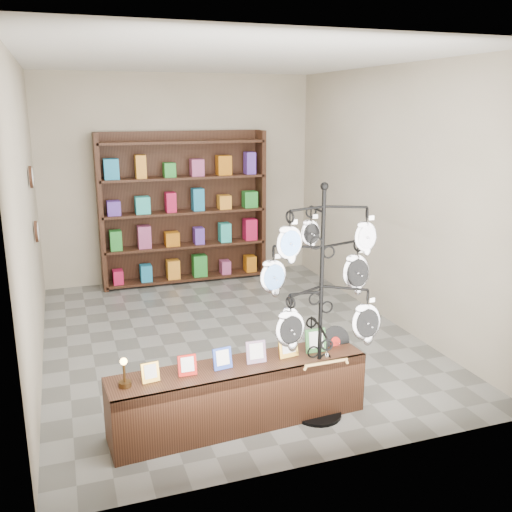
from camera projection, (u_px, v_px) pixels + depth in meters
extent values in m
plane|color=slate|center=(229.00, 336.00, 6.49)|extent=(5.00, 5.00, 0.00)
plane|color=#B6A992|center=(180.00, 179.00, 8.39)|extent=(4.00, 0.00, 4.00)
plane|color=#B6A992|center=(333.00, 266.00, 3.82)|extent=(4.00, 0.00, 4.00)
plane|color=#B6A992|center=(28.00, 218.00, 5.47)|extent=(0.00, 5.00, 5.00)
plane|color=#B6A992|center=(390.00, 197.00, 6.74)|extent=(0.00, 5.00, 5.00)
plane|color=white|center=(226.00, 59.00, 5.72)|extent=(5.00, 5.00, 0.00)
cylinder|color=black|center=(317.00, 414.00, 4.83)|extent=(0.43, 0.43, 0.03)
cylinder|color=black|center=(321.00, 308.00, 4.59)|extent=(0.04, 0.04, 1.93)
sphere|color=black|center=(324.00, 186.00, 4.34)|extent=(0.06, 0.06, 0.06)
ellipsoid|color=silver|center=(311.00, 340.00, 4.87)|extent=(0.10, 0.04, 0.20)
cube|color=#A38044|center=(326.00, 363.00, 4.41)|extent=(0.37, 0.02, 0.04)
cube|color=black|center=(240.00, 395.00, 4.65)|extent=(2.14, 0.57, 0.52)
cube|color=gold|center=(150.00, 372.00, 4.29)|extent=(0.14, 0.06, 0.15)
cube|color=red|center=(187.00, 365.00, 4.40)|extent=(0.15, 0.06, 0.16)
cube|color=#263FA5|center=(222.00, 358.00, 4.51)|extent=(0.16, 0.06, 0.17)
cube|color=#E54C33|center=(256.00, 352.00, 4.62)|extent=(0.17, 0.07, 0.18)
cube|color=gold|center=(288.00, 346.00, 4.72)|extent=(0.18, 0.07, 0.19)
cube|color=#337233|center=(316.00, 340.00, 4.82)|extent=(0.19, 0.07, 0.20)
cylinder|color=black|center=(335.00, 342.00, 4.96)|extent=(0.29, 0.08, 0.28)
cylinder|color=red|center=(335.00, 342.00, 4.96)|extent=(0.10, 0.03, 0.10)
cylinder|color=#442C13|center=(125.00, 384.00, 4.24)|extent=(0.10, 0.10, 0.04)
cylinder|color=#442C13|center=(124.00, 373.00, 4.22)|extent=(0.02, 0.02, 0.13)
sphere|color=#FFBF59|center=(124.00, 361.00, 4.19)|extent=(0.05, 0.05, 0.05)
cube|color=black|center=(182.00, 207.00, 8.44)|extent=(2.40, 0.04, 2.20)
cube|color=black|center=(100.00, 213.00, 7.92)|extent=(0.06, 0.36, 2.20)
cube|color=black|center=(260.00, 204.00, 8.66)|extent=(0.06, 0.36, 2.20)
cube|color=black|center=(186.00, 277.00, 8.56)|extent=(2.36, 0.36, 0.04)
cube|color=black|center=(185.00, 245.00, 8.43)|extent=(2.36, 0.36, 0.03)
cube|color=black|center=(184.00, 212.00, 8.30)|extent=(2.36, 0.36, 0.04)
cube|color=black|center=(183.00, 177.00, 8.18)|extent=(2.36, 0.36, 0.04)
cube|color=black|center=(182.00, 142.00, 8.05)|extent=(2.36, 0.36, 0.04)
cylinder|color=black|center=(31.00, 177.00, 6.14)|extent=(0.03, 0.24, 0.24)
cylinder|color=black|center=(36.00, 232.00, 6.29)|extent=(0.03, 0.24, 0.24)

